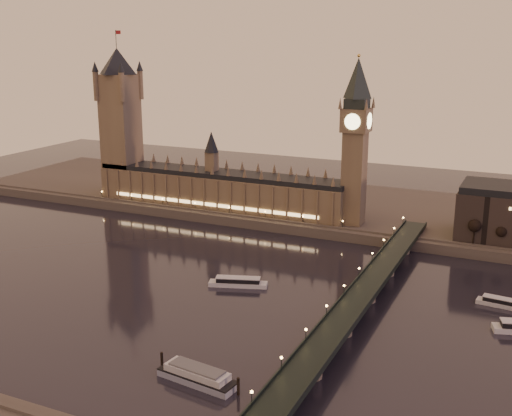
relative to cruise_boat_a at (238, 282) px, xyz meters
The scene contains 11 objects.
ground 30.40m from the cruise_boat_a, 159.85° to the right, with size 700.00×700.00×0.00m, color black.
far_embankment 154.56m from the cruise_boat_a, 89.44° to the left, with size 560.00×130.00×6.00m, color #423D35.
palace_of_westminster 131.58m from the cruise_boat_a, 121.82° to the left, with size 180.00×26.62×52.00m.
victoria_tower 195.78m from the cruise_boat_a, 143.33° to the left, with size 31.68×31.68×118.00m.
big_ben 129.24m from the cruise_boat_a, 77.00° to the left, with size 17.68×17.68×104.00m.
westminster_bridge 64.09m from the cruise_boat_a, ahead, with size 13.20×260.00×15.30m.
bare_tree_0 140.57m from the cruise_boat_a, 44.79° to the left, with size 6.58×6.58×13.39m.
bare_tree_1 151.38m from the cruise_boat_a, 40.83° to the left, with size 6.58×6.58×13.39m.
cruise_boat_a is the anchor object (origin of this frame).
cruise_boat_b 124.53m from the cruise_boat_a, 13.25° to the left, with size 22.89×7.96×4.14m.
moored_barge 92.31m from the cruise_boat_a, 72.78° to the right, with size 35.15×12.56×6.50m.
Camera 1 is at (161.35, -255.95, 120.71)m, focal length 45.00 mm.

